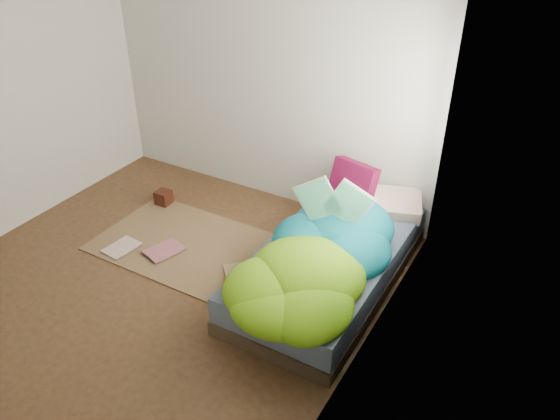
# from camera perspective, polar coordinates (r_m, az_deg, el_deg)

# --- Properties ---
(ground) EXTENTS (3.50, 3.50, 0.00)m
(ground) POSITION_cam_1_polar(r_m,az_deg,el_deg) (4.72, -12.57, -7.45)
(ground) COLOR #432B1A
(ground) RESTS_ON ground
(room_walls) EXTENTS (3.54, 3.54, 2.62)m
(room_walls) POSITION_cam_1_polar(r_m,az_deg,el_deg) (3.92, -15.15, 11.31)
(room_walls) COLOR silver
(room_walls) RESTS_ON ground
(bed) EXTENTS (1.00, 2.00, 0.34)m
(bed) POSITION_cam_1_polar(r_m,az_deg,el_deg) (4.53, 5.08, -5.85)
(bed) COLOR #3D2B21
(bed) RESTS_ON ground
(duvet) EXTENTS (0.96, 1.84, 0.34)m
(duvet) POSITION_cam_1_polar(r_m,az_deg,el_deg) (4.17, 3.98, -3.75)
(duvet) COLOR #075672
(duvet) RESTS_ON bed
(rug) EXTENTS (1.60, 1.10, 0.01)m
(rug) POSITION_cam_1_polar(r_m,az_deg,el_deg) (5.12, -9.84, -3.53)
(rug) COLOR brown
(rug) RESTS_ON ground
(pillow_floral) EXTENTS (0.68, 0.54, 0.13)m
(pillow_floral) POSITION_cam_1_polar(r_m,az_deg,el_deg) (4.96, 11.12, 0.65)
(pillow_floral) COLOR white
(pillow_floral) RESTS_ON bed
(pillow_magenta) EXTENTS (0.43, 0.22, 0.42)m
(pillow_magenta) POSITION_cam_1_polar(r_m,az_deg,el_deg) (4.92, 7.56, 2.60)
(pillow_magenta) COLOR #530525
(pillow_magenta) RESTS_ON bed
(open_book) EXTENTS (0.52, 0.23, 0.31)m
(open_book) POSITION_cam_1_polar(r_m,az_deg,el_deg) (4.23, 5.62, 1.99)
(open_book) COLOR green
(open_book) RESTS_ON duvet
(wooden_box) EXTENTS (0.15, 0.15, 0.14)m
(wooden_box) POSITION_cam_1_polar(r_m,az_deg,el_deg) (5.73, -12.07, 1.30)
(wooden_box) COLOR #37190C
(wooden_box) RESTS_ON rug
(floor_book_a) EXTENTS (0.25, 0.33, 0.02)m
(floor_book_a) POSITION_cam_1_polar(r_m,az_deg,el_deg) (5.24, -17.01, -3.38)
(floor_book_a) COLOR silver
(floor_book_a) RESTS_ON rug
(floor_book_b) EXTENTS (0.33, 0.38, 0.03)m
(floor_book_b) POSITION_cam_1_polar(r_m,az_deg,el_deg) (5.12, -12.73, -3.58)
(floor_book_b) COLOR #B1666E
(floor_book_b) RESTS_ON rug
(floor_book_c) EXTENTS (0.40, 0.40, 0.02)m
(floor_book_c) POSITION_cam_1_polar(r_m,az_deg,el_deg) (4.65, -5.71, -7.01)
(floor_book_c) COLOR tan
(floor_book_c) RESTS_ON rug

